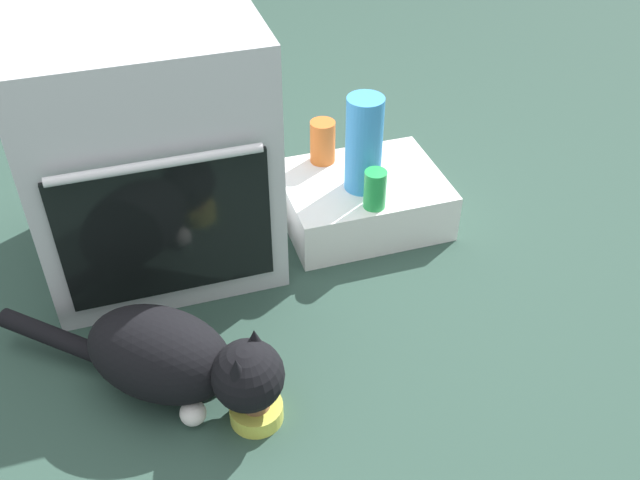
{
  "coord_description": "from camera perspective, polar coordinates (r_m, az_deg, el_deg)",
  "views": [
    {
      "loc": [
        -0.03,
        -1.38,
        1.4
      ],
      "look_at": [
        0.41,
        -0.02,
        0.25
      ],
      "focal_mm": 40.1,
      "sensor_mm": 36.0,
      "label": 1
    }
  ],
  "objects": [
    {
      "name": "water_bottle",
      "position": [
        2.12,
        3.52,
        7.64
      ],
      "size": [
        0.11,
        0.11,
        0.3
      ],
      "primitive_type": "cylinder",
      "color": "#388CD1",
      "rests_on": "pantry_cabinet"
    },
    {
      "name": "sauce_jar",
      "position": [
        2.28,
        0.21,
        7.85
      ],
      "size": [
        0.08,
        0.08,
        0.14
      ],
      "primitive_type": "cylinder",
      "color": "#D16023",
      "rests_on": "pantry_cabinet"
    },
    {
      "name": "soda_can",
      "position": [
        2.08,
        4.41,
        4.05
      ],
      "size": [
        0.07,
        0.07,
        0.12
      ],
      "primitive_type": "cylinder",
      "color": "green",
      "rests_on": "pantry_cabinet"
    },
    {
      "name": "pantry_cabinet",
      "position": [
        2.28,
        3.39,
        3.25
      ],
      "size": [
        0.5,
        0.38,
        0.16
      ],
      "primitive_type": "cube",
      "color": "white",
      "rests_on": "ground"
    },
    {
      "name": "ground",
      "position": [
        1.97,
        -11.58,
        -7.65
      ],
      "size": [
        8.0,
        8.0,
        0.0
      ],
      "primitive_type": "plane",
      "color": "#284238"
    },
    {
      "name": "oven",
      "position": [
        2.05,
        -13.5,
        7.28
      ],
      "size": [
        0.63,
        0.6,
        0.73
      ],
      "color": "#B7BABF",
      "rests_on": "ground"
    },
    {
      "name": "cat",
      "position": [
        1.74,
        -11.5,
        -9.23
      ],
      "size": [
        0.65,
        0.54,
        0.25
      ],
      "rotation": [
        0.0,
        0.0,
        -0.66
      ],
      "color": "black",
      "rests_on": "ground"
    },
    {
      "name": "food_bowl",
      "position": [
        1.74,
        -5.1,
        -13.35
      ],
      "size": [
        0.13,
        0.13,
        0.07
      ],
      "color": "#D1D14C",
      "rests_on": "ground"
    }
  ]
}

